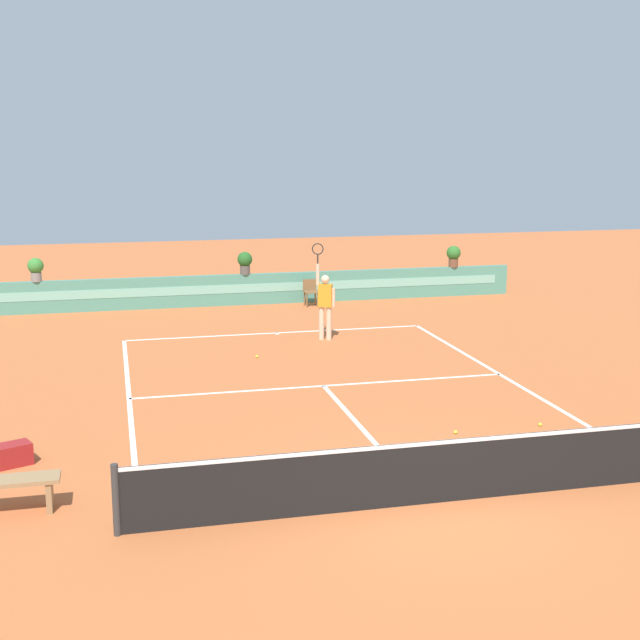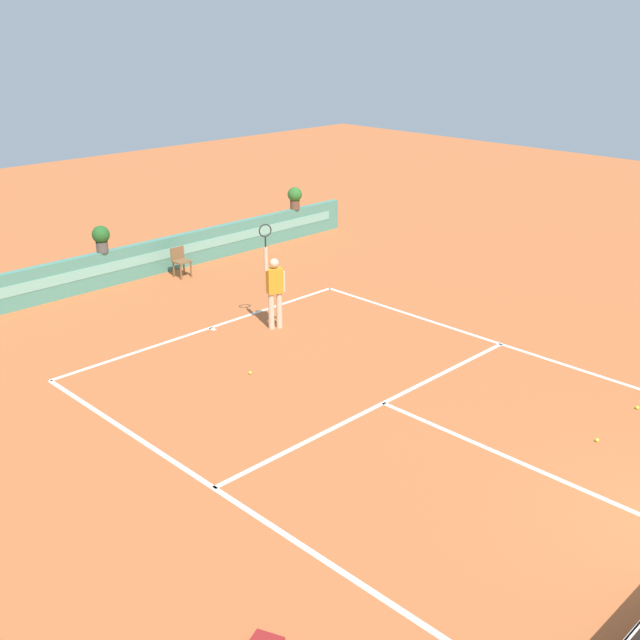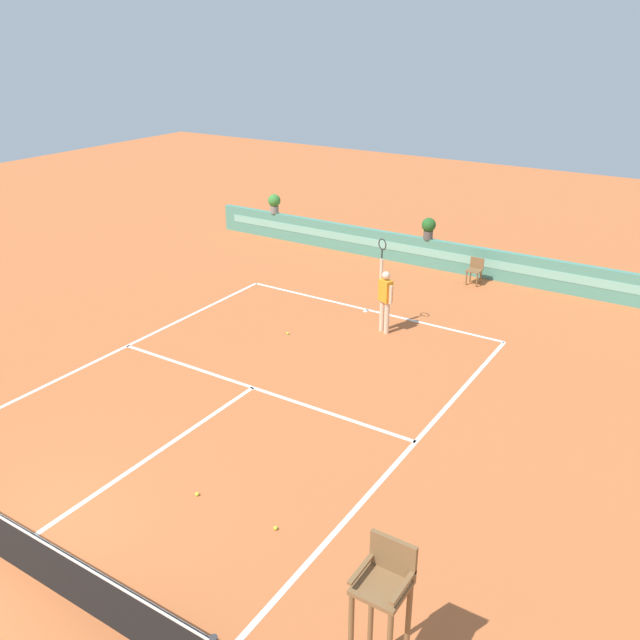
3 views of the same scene
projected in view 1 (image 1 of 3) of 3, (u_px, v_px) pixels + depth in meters
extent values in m
plane|color=#BC6033|center=(328.00, 391.00, 18.24)|extent=(60.00, 60.00, 0.00)
cube|color=white|center=(276.00, 333.00, 23.85)|extent=(8.22, 0.10, 0.01)
cube|color=white|center=(324.00, 386.00, 18.62)|extent=(8.22, 0.10, 0.01)
cube|color=white|center=(366.00, 433.00, 15.57)|extent=(0.10, 6.40, 0.01)
cube|color=white|center=(130.00, 405.00, 17.24)|extent=(0.10, 11.89, 0.01)
cube|color=white|center=(508.00, 379.00, 19.13)|extent=(0.10, 11.89, 0.01)
cube|color=white|center=(277.00, 334.00, 23.75)|extent=(0.10, 0.20, 0.01)
cylinder|color=#333333|center=(116.00, 500.00, 11.41)|extent=(0.10, 0.10, 1.00)
cube|color=black|center=(430.00, 473.00, 12.43)|extent=(8.82, 0.02, 0.95)
cube|color=white|center=(431.00, 443.00, 12.34)|extent=(8.82, 0.03, 0.06)
cube|color=#4C8E7A|center=(250.00, 289.00, 28.04)|extent=(18.00, 0.20, 1.00)
cube|color=#7ABCA8|center=(251.00, 288.00, 27.93)|extent=(17.10, 0.01, 0.28)
cylinder|color=brown|center=(307.00, 301.00, 27.55)|extent=(0.05, 0.05, 0.45)
cylinder|color=brown|center=(318.00, 300.00, 27.63)|extent=(0.05, 0.05, 0.45)
cylinder|color=brown|center=(305.00, 299.00, 27.88)|extent=(0.05, 0.05, 0.45)
cylinder|color=brown|center=(315.00, 298.00, 27.96)|extent=(0.05, 0.05, 0.45)
cube|color=brown|center=(311.00, 292.00, 27.71)|extent=(0.44, 0.44, 0.04)
cube|color=brown|center=(310.00, 285.00, 27.86)|extent=(0.44, 0.04, 0.36)
cube|color=#99754C|center=(50.00, 494.00, 12.29)|extent=(0.08, 0.40, 0.45)
cube|color=#99754C|center=(1.00, 481.00, 12.10)|extent=(1.60, 0.44, 0.06)
cube|color=maroon|center=(9.00, 455.00, 13.96)|extent=(0.78, 0.60, 0.36)
cylinder|color=beige|center=(329.00, 323.00, 22.94)|extent=(0.14, 0.14, 0.90)
cylinder|color=beige|center=(321.00, 323.00, 22.97)|extent=(0.14, 0.14, 0.90)
cube|color=orange|center=(325.00, 295.00, 22.81)|extent=(0.42, 0.34, 0.60)
sphere|color=beige|center=(325.00, 279.00, 22.72)|extent=(0.22, 0.22, 0.22)
cylinder|color=beige|center=(318.00, 275.00, 22.73)|extent=(0.09, 0.09, 0.55)
cylinder|color=black|center=(318.00, 259.00, 22.64)|extent=(0.04, 0.04, 0.24)
torus|color=#262626|center=(318.00, 249.00, 22.59)|extent=(0.30, 0.15, 0.31)
cylinder|color=beige|center=(333.00, 297.00, 22.78)|extent=(0.09, 0.09, 0.50)
sphere|color=#CCE033|center=(257.00, 356.00, 21.08)|extent=(0.07, 0.07, 0.07)
sphere|color=#CCE033|center=(540.00, 424.00, 15.95)|extent=(0.07, 0.07, 0.07)
sphere|color=#CCE033|center=(456.00, 432.00, 15.53)|extent=(0.07, 0.07, 0.07)
cylinder|color=brown|center=(453.00, 263.00, 29.53)|extent=(0.32, 0.32, 0.28)
sphere|color=#2D6B28|center=(454.00, 253.00, 29.46)|extent=(0.48, 0.48, 0.48)
cylinder|color=gray|center=(36.00, 277.00, 26.39)|extent=(0.32, 0.32, 0.28)
sphere|color=#387F33|center=(35.00, 266.00, 26.32)|extent=(0.48, 0.48, 0.48)
cylinder|color=#514C47|center=(245.00, 270.00, 27.87)|extent=(0.32, 0.32, 0.28)
sphere|color=#235B23|center=(245.00, 259.00, 27.80)|extent=(0.48, 0.48, 0.48)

